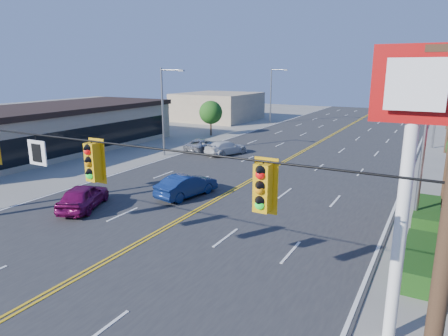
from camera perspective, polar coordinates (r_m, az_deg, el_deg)
The scene contains 15 objects.
ground at distance 15.97m, azimuth -25.70°, elevation -17.10°, with size 160.00×160.00×0.00m, color gray.
road at distance 30.90m, azimuth 5.63°, elevation -0.83°, with size 20.00×120.00×0.06m, color #2D2D30.
signal_span at distance 14.31m, azimuth -28.02°, elevation 0.24°, with size 24.32×0.34×9.00m.
kfc_pylon at distance 11.67m, azimuth 25.11°, elevation 3.61°, with size 2.20×0.36×8.50m.
strip_mall at distance 42.63m, azimuth -23.90°, elevation 5.17°, with size 10.40×26.40×4.40m.
streetlight_se at distance 21.79m, azimuth 26.17°, elevation 3.64°, with size 2.55×0.25×8.00m.
streetlight_ne at distance 45.64m, azimuth 27.94°, elevation 8.12°, with size 2.55×0.25×8.00m.
streetlight_sw at distance 37.25m, azimuth -8.52°, elevation 8.62°, with size 2.55×0.25×8.00m.
streetlight_nw at distance 59.99m, azimuth 6.91°, elevation 10.63°, with size 2.55×0.25×8.00m.
tree_west at distance 48.57m, azimuth -1.90°, elevation 7.93°, with size 2.80×2.80×4.20m.
bld_west_far at distance 64.18m, azimuth -0.88°, elevation 8.78°, with size 11.00×12.00×4.20m, color tan.
car_magenta at distance 24.31m, azimuth -19.45°, elevation -3.99°, with size 1.71×4.24×1.45m, color #6F0C47.
car_blue at distance 25.23m, azimuth -5.36°, elevation -2.62°, with size 1.50×4.31×1.42m, color navy.
car_white at distance 37.48m, azimuth 0.29°, elevation 2.83°, with size 1.82×4.47×1.30m, color silver.
car_silver at distance 39.39m, azimuth -3.18°, elevation 3.26°, with size 1.94×4.20×1.17m, color #ACADB1.
Camera 1 is at (11.70, -7.51, 7.87)m, focal length 32.00 mm.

